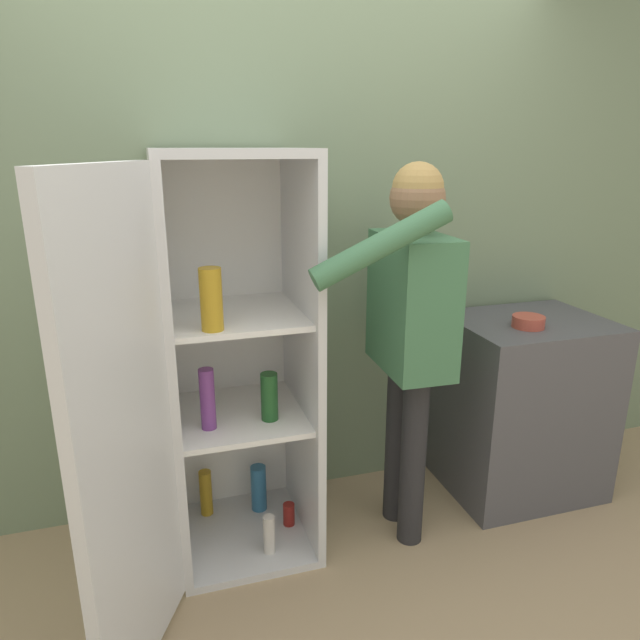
# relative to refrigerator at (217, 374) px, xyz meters

# --- Properties ---
(ground_plane) EXTENTS (12.00, 12.00, 0.00)m
(ground_plane) POSITION_rel_refrigerator_xyz_m (0.41, -0.54, -0.86)
(ground_plane) COLOR tan
(wall_back) EXTENTS (7.00, 0.06, 2.55)m
(wall_back) POSITION_rel_refrigerator_xyz_m (0.41, 0.44, 0.41)
(wall_back) COLOR gray
(wall_back) RESTS_ON ground_plane
(refrigerator) EXTENTS (0.89, 1.16, 1.74)m
(refrigerator) POSITION_rel_refrigerator_xyz_m (0.00, 0.00, 0.00)
(refrigerator) COLOR silver
(refrigerator) RESTS_ON ground_plane
(person) EXTENTS (0.65, 0.59, 1.69)m
(person) POSITION_rel_refrigerator_xyz_m (0.82, -0.07, 0.21)
(person) COLOR #262628
(person) RESTS_ON ground_plane
(counter) EXTENTS (0.75, 0.60, 0.92)m
(counter) POSITION_rel_refrigerator_xyz_m (1.56, 0.09, -0.40)
(counter) COLOR #4C4C51
(counter) RESTS_ON ground_plane
(bowl) EXTENTS (0.15, 0.15, 0.05)m
(bowl) POSITION_rel_refrigerator_xyz_m (1.47, -0.00, 0.09)
(bowl) COLOR #B24738
(bowl) RESTS_ON counter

